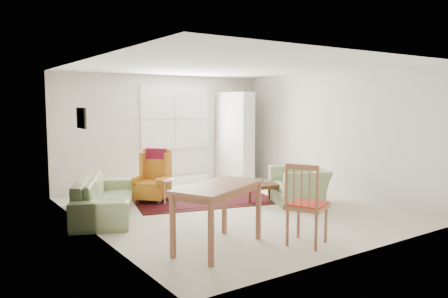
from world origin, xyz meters
TOP-DOWN VIEW (x-y plane):
  - room at (0.02, 0.21)m, footprint 5.04×5.54m
  - rug at (-0.04, 0.96)m, footprint 2.98×2.30m
  - sofa at (-2.02, 0.87)m, footprint 1.69×2.35m
  - armchair at (1.27, -0.33)m, footprint 1.22×1.29m
  - wingback_chair at (-0.94, 1.36)m, footprint 0.85×0.85m
  - coffee_table at (0.70, -0.00)m, footprint 0.59×0.59m
  - stool at (-0.78, 1.12)m, footprint 0.36×0.36m
  - cabinet at (1.73, 2.35)m, footprint 0.67×0.95m
  - desk at (-1.37, -1.59)m, footprint 1.47×1.15m
  - desk_chair at (-0.32, -2.13)m, footprint 0.64×0.64m

SIDE VIEW (x-z plane):
  - rug at x=-0.04m, z-range 0.00..0.03m
  - coffee_table at x=0.70m, z-range 0.00..0.40m
  - stool at x=-0.78m, z-range 0.00..0.47m
  - armchair at x=1.27m, z-range 0.00..0.80m
  - desk at x=-1.37m, z-range 0.00..0.83m
  - sofa at x=-2.02m, z-range 0.00..0.88m
  - wingback_chair at x=-0.94m, z-range 0.00..1.01m
  - desk_chair at x=-0.32m, z-range 0.00..1.10m
  - cabinet at x=1.73m, z-range 0.00..2.14m
  - room at x=0.02m, z-range 0.00..2.51m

